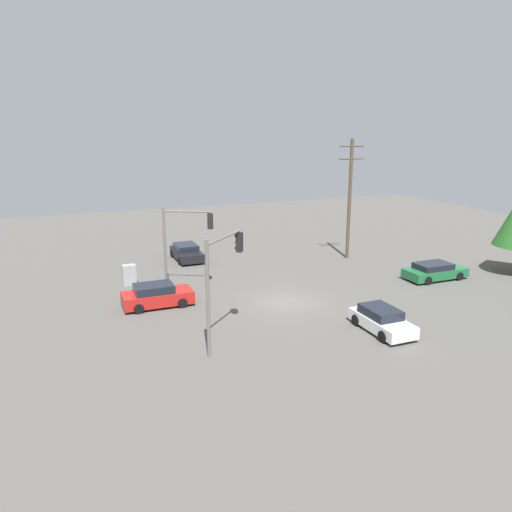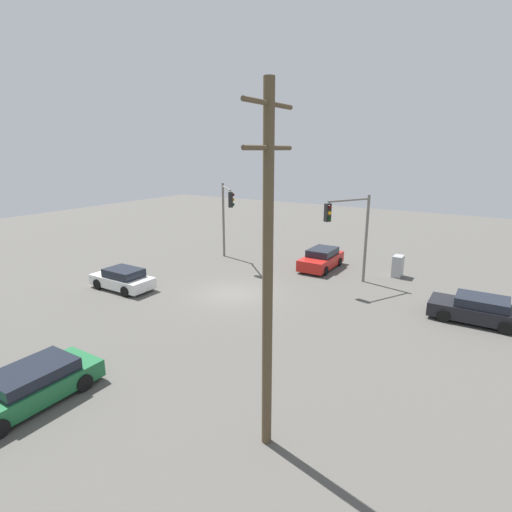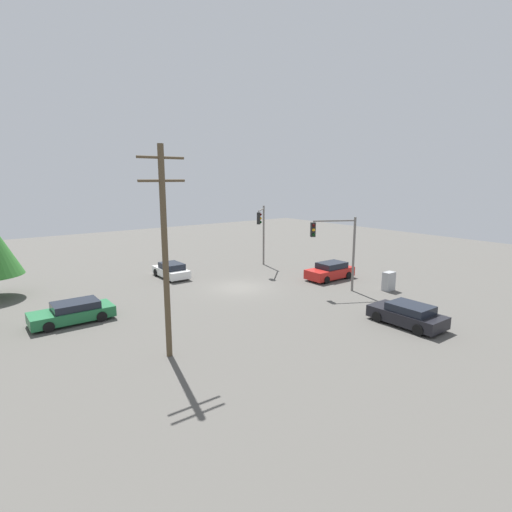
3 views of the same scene
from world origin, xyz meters
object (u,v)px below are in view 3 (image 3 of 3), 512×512
object	(u,v)px
sedan_dark	(407,315)
traffic_signal_main	(262,226)
sedan_red	(330,271)
sedan_green	(73,312)
traffic_signal_cross	(337,241)
sedan_white	(171,270)
electrical_cabinet	(389,281)

from	to	relation	value
sedan_dark	traffic_signal_main	xyz separation A→B (m)	(-2.53, -17.05, 3.36)
sedan_dark	sedan_red	bearing A→B (deg)	65.97
sedan_green	sedan_dark	distance (m)	19.65
traffic_signal_main	traffic_signal_cross	size ratio (longest dim) A/B	1.04
sedan_green	sedan_red	world-z (taller)	sedan_red
sedan_white	traffic_signal_cross	xyz separation A→B (m)	(-7.98, 11.40, 3.21)
sedan_dark	traffic_signal_main	world-z (taller)	traffic_signal_main
sedan_green	traffic_signal_cross	xyz separation A→B (m)	(-17.34, 4.91, 3.23)
sedan_green	traffic_signal_cross	distance (m)	18.31
sedan_dark	traffic_signal_cross	xyz separation A→B (m)	(-1.96, -7.32, 3.20)
sedan_red	sedan_dark	distance (m)	11.15
sedan_white	sedan_dark	size ratio (longest dim) A/B	0.94
sedan_red	traffic_signal_cross	world-z (taller)	traffic_signal_cross
traffic_signal_main	electrical_cabinet	distance (m)	12.76
electrical_cabinet	traffic_signal_cross	bearing A→B (deg)	-32.83
sedan_white	traffic_signal_cross	distance (m)	14.28
traffic_signal_main	electrical_cabinet	world-z (taller)	traffic_signal_main
sedan_red	traffic_signal_main	xyz separation A→B (m)	(2.01, -6.87, 3.31)
sedan_white	traffic_signal_cross	size ratio (longest dim) A/B	0.71
sedan_red	electrical_cabinet	distance (m)	5.19
traffic_signal_main	electrical_cabinet	bearing A→B (deg)	58.89
sedan_white	sedan_dark	distance (m)	19.67
electrical_cabinet	sedan_red	bearing A→B (deg)	-79.84
sedan_dark	electrical_cabinet	xyz separation A→B (m)	(-5.45, -5.07, 0.08)
sedan_red	sedan_white	bearing A→B (deg)	51.01
traffic_signal_cross	sedan_dark	bearing A→B (deg)	103.71
traffic_signal_main	sedan_green	bearing A→B (deg)	-29.75
sedan_green	electrical_cabinet	size ratio (longest dim) A/B	3.22
sedan_red	traffic_signal_cross	bearing A→B (deg)	137.93
sedan_white	traffic_signal_main	bearing A→B (deg)	-11.06
sedan_white	electrical_cabinet	distance (m)	17.83
electrical_cabinet	traffic_signal_main	bearing A→B (deg)	-76.30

